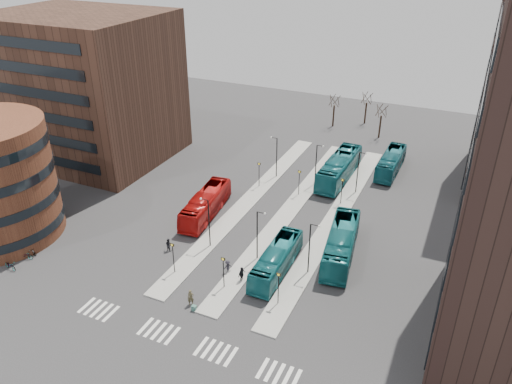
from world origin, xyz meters
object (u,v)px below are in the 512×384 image
at_px(commuter_b, 242,274).
at_px(teal_bus_a, 277,260).
at_px(traveller, 191,298).
at_px(commuter_c, 228,267).
at_px(commuter_a, 169,245).
at_px(bicycle_mid, 31,252).
at_px(bicycle_far, 25,255).
at_px(teal_bus_b, 339,168).
at_px(bicycle_near, 10,265).
at_px(red_bus, 206,204).
at_px(suitcase, 194,308).
at_px(teal_bus_c, 341,243).
at_px(teal_bus_d, 391,162).

bearing_deg(commuter_b, teal_bus_a, -29.14).
distance_m(traveller, commuter_c, 6.19).
bearing_deg(commuter_a, bicycle_mid, 37.83).
distance_m(traveller, bicycle_far, 20.88).
distance_m(teal_bus_b, bicycle_near, 44.49).
relative_size(bicycle_near, bicycle_mid, 1.24).
bearing_deg(red_bus, commuter_b, -51.84).
height_order(teal_bus_b, bicycle_far, teal_bus_b).
bearing_deg(teal_bus_a, commuter_a, -174.24).
xyz_separation_m(commuter_a, bicycle_far, (-13.66, -8.17, -0.29)).
height_order(commuter_a, bicycle_mid, commuter_a).
relative_size(commuter_b, bicycle_far, 0.97).
relative_size(commuter_c, bicycle_mid, 1.02).
bearing_deg(commuter_c, bicycle_near, -29.47).
relative_size(red_bus, commuter_a, 7.31).
relative_size(traveller, bicycle_far, 0.94).
height_order(traveller, commuter_c, traveller).
relative_size(suitcase, traveller, 0.33).
relative_size(traveller, commuter_a, 1.12).
bearing_deg(teal_bus_c, red_bus, 167.08).
bearing_deg(traveller, teal_bus_d, 38.49).
xyz_separation_m(suitcase, teal_bus_b, (4.67, 33.30, 1.55)).
bearing_deg(teal_bus_b, commuter_a, -114.58).
height_order(teal_bus_b, teal_bus_c, teal_bus_b).
height_order(suitcase, red_bus, red_bus).
bearing_deg(red_bus, bicycle_near, -132.19).
bearing_deg(bicycle_far, bicycle_mid, -21.57).
bearing_deg(teal_bus_a, bicycle_far, -160.91).
xyz_separation_m(commuter_a, bicycle_near, (-13.66, -10.19, -0.30)).
relative_size(red_bus, commuter_c, 7.59).
bearing_deg(teal_bus_d, traveller, -106.17).
distance_m(teal_bus_c, commuter_b, 11.96).
xyz_separation_m(bicycle_mid, bicycle_far, (0.00, -0.87, 0.05)).
bearing_deg(commuter_a, commuter_c, -176.19).
bearing_deg(bicycle_near, traveller, -73.27).
height_order(teal_bus_b, commuter_c, teal_bus_b).
xyz_separation_m(teal_bus_a, commuter_b, (-2.61, -3.16, -0.56)).
distance_m(suitcase, teal_bus_d, 40.64).
relative_size(teal_bus_d, traveller, 6.27).
height_order(commuter_a, commuter_c, commuter_a).
bearing_deg(teal_bus_b, bicycle_near, -124.69).
relative_size(commuter_b, commuter_c, 1.21).
bearing_deg(teal_bus_b, bicycle_far, -126.28).
bearing_deg(teal_bus_c, commuter_c, -149.88).
bearing_deg(teal_bus_b, teal_bus_d, 43.76).
xyz_separation_m(teal_bus_d, commuter_b, (-8.78, -33.16, -0.62)).
relative_size(teal_bus_a, commuter_b, 5.79).
bearing_deg(commuter_b, commuter_c, 79.16).
height_order(commuter_b, bicycle_far, commuter_b).
bearing_deg(teal_bus_c, traveller, -136.12).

